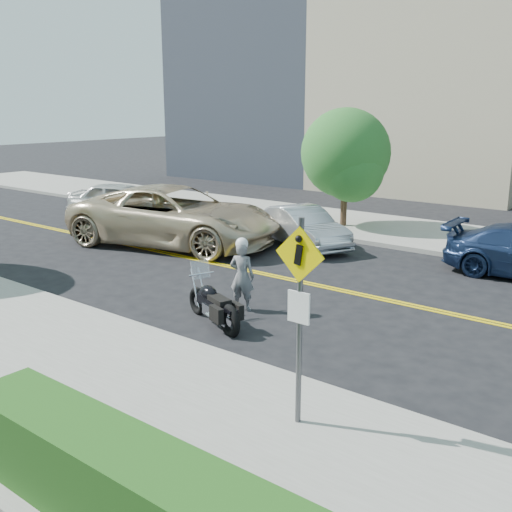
{
  "coord_description": "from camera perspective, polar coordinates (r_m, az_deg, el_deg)",
  "views": [
    {
      "loc": [
        8.57,
        -12.82,
        4.6
      ],
      "look_at": [
        0.23,
        -2.25,
        1.2
      ],
      "focal_mm": 42.0,
      "sensor_mm": 36.0,
      "label": 1
    }
  ],
  "objects": [
    {
      "name": "ground_plane",
      "position": [
        16.09,
        4.31,
        -2.48
      ],
      "size": [
        120.0,
        120.0,
        0.0
      ],
      "primitive_type": "plane",
      "color": "black",
      "rests_on": "ground"
    },
    {
      "name": "sidewalk_far",
      "position": [
        22.51,
        15.08,
        2.08
      ],
      "size": [
        60.0,
        5.0,
        0.15
      ],
      "primitive_type": "cube",
      "color": "#9E9B91",
      "rests_on": "ground_plane"
    },
    {
      "name": "sidewalk_near",
      "position": [
        11.05,
        -18.45,
        -10.77
      ],
      "size": [
        60.0,
        5.0,
        0.15
      ],
      "primitive_type": "cube",
      "color": "#9E9B91",
      "rests_on": "ground_plane"
    },
    {
      "name": "motorcycle",
      "position": [
        12.86,
        -4.1,
        -3.78
      ],
      "size": [
        2.2,
        1.34,
        1.28
      ],
      "primitive_type": null,
      "rotation": [
        0.0,
        0.0,
        -0.36
      ],
      "color": "black",
      "rests_on": "ground"
    },
    {
      "name": "motorcyclist",
      "position": [
        13.67,
        -1.34,
        -1.75
      ],
      "size": [
        0.68,
        0.54,
        1.71
      ],
      "rotation": [
        0.0,
        0.0,
        3.45
      ],
      "color": "#ADACB1",
      "rests_on": "ground"
    },
    {
      "name": "parked_car_white",
      "position": [
        25.55,
        -12.67,
        5.19
      ],
      "size": [
        4.81,
        3.33,
        1.52
      ],
      "primitive_type": "imported",
      "rotation": [
        0.0,
        0.0,
        1.95
      ],
      "color": "silver",
      "rests_on": "ground"
    },
    {
      "name": "tree_far_a",
      "position": [
        22.75,
        8.53,
        9.66
      ],
      "size": [
        3.32,
        3.32,
        4.54
      ],
      "rotation": [
        0.0,
        0.0,
        -0.29
      ],
      "color": "#382619",
      "rests_on": "ground"
    },
    {
      "name": "parked_car_silver",
      "position": [
        19.97,
        4.46,
        2.77
      ],
      "size": [
        4.26,
        2.98,
        1.33
      ],
      "primitive_type": "imported",
      "rotation": [
        0.0,
        0.0,
        1.14
      ],
      "color": "#B4B8BD",
      "rests_on": "ground"
    },
    {
      "name": "pedestrian_sign",
      "position": [
        8.27,
        4.16,
        -4.47
      ],
      "size": [
        0.78,
        0.08,
        3.0
      ],
      "color": "#4C4C51",
      "rests_on": "sidewalk_near"
    },
    {
      "name": "suv",
      "position": [
        20.26,
        -7.76,
        3.79
      ],
      "size": [
        7.74,
        4.93,
        1.99
      ],
      "primitive_type": "imported",
      "rotation": [
        0.0,
        0.0,
        1.81
      ],
      "color": "beige",
      "rests_on": "ground"
    }
  ]
}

